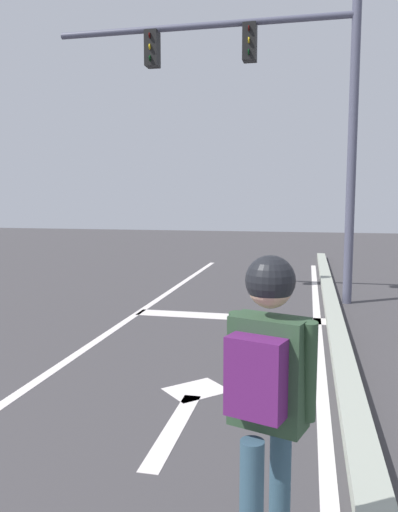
% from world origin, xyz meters
% --- Properties ---
extents(lane_line_center, '(0.12, 20.00, 0.01)m').
position_xyz_m(lane_line_center, '(0.42, 6.00, 0.00)').
color(lane_line_center, silver).
rests_on(lane_line_center, ground).
extents(lane_line_curbside, '(0.12, 20.00, 0.01)m').
position_xyz_m(lane_line_curbside, '(3.32, 6.00, 0.00)').
color(lane_line_curbside, silver).
rests_on(lane_line_curbside, ground).
extents(stop_bar, '(3.05, 0.40, 0.01)m').
position_xyz_m(stop_bar, '(1.95, 9.47, 0.00)').
color(stop_bar, silver).
rests_on(stop_bar, ground).
extents(lane_arrow_stem, '(0.16, 1.40, 0.01)m').
position_xyz_m(lane_arrow_stem, '(2.10, 5.51, 0.00)').
color(lane_arrow_stem, silver).
rests_on(lane_arrow_stem, ground).
extents(lane_arrow_head, '(0.71, 0.71, 0.01)m').
position_xyz_m(lane_arrow_head, '(2.10, 6.36, 0.00)').
color(lane_arrow_head, silver).
rests_on(lane_arrow_head, ground).
extents(curb_strip, '(0.24, 24.00, 0.14)m').
position_xyz_m(curb_strip, '(3.57, 6.00, 0.07)').
color(curb_strip, '#9EA596').
rests_on(curb_strip, ground).
extents(skater, '(0.42, 0.59, 1.56)m').
position_xyz_m(skater, '(2.98, 3.96, 1.06)').
color(skater, '#345265').
rests_on(skater, skateboard).
extents(traffic_signal_mast, '(5.55, 0.34, 5.32)m').
position_xyz_m(traffic_signal_mast, '(2.37, 10.97, 3.85)').
color(traffic_signal_mast, '#505267').
rests_on(traffic_signal_mast, ground).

